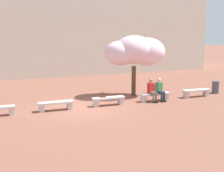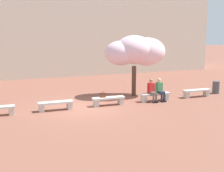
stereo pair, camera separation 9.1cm
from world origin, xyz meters
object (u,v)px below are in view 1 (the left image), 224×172
(stone_bench_near_east, at_px, (108,100))
(person_seated_right, at_px, (160,89))
(stone_bench_east_end, at_px, (155,96))
(cherry_tree_main, at_px, (135,51))
(stone_bench_far_east, at_px, (196,92))
(trash_bin, at_px, (216,87))
(stone_bench_center, at_px, (56,105))
(person_seated_left, at_px, (152,89))
(handbag, at_px, (103,95))

(stone_bench_near_east, distance_m, person_seated_right, 3.13)
(stone_bench_east_end, xyz_separation_m, cherry_tree_main, (-0.43, 1.80, 2.40))
(stone_bench_far_east, xyz_separation_m, trash_bin, (1.81, 0.45, 0.09))
(person_seated_right, bearing_deg, stone_bench_far_east, 1.19)
(cherry_tree_main, bearing_deg, stone_bench_east_end, -76.52)
(stone_bench_center, bearing_deg, person_seated_left, -0.56)
(stone_bench_center, relative_size, person_seated_left, 1.37)
(stone_bench_far_east, height_order, person_seated_left, person_seated_left)
(handbag, bearing_deg, trash_bin, 3.15)
(stone_bench_east_end, distance_m, cherry_tree_main, 3.03)
(person_seated_right, xyz_separation_m, trash_bin, (4.38, 0.50, -0.31))
(cherry_tree_main, bearing_deg, stone_bench_center, -161.11)
(stone_bench_center, distance_m, cherry_tree_main, 6.05)
(person_seated_left, relative_size, cherry_tree_main, 0.35)
(stone_bench_east_end, bearing_deg, stone_bench_near_east, 180.00)
(stone_bench_far_east, height_order, handbag, handbag)
(handbag, relative_size, cherry_tree_main, 0.09)
(stone_bench_near_east, xyz_separation_m, cherry_tree_main, (2.41, 1.80, 2.40))
(stone_bench_east_end, bearing_deg, person_seated_right, -11.25)
(person_seated_left, bearing_deg, handbag, 178.57)
(stone_bench_center, distance_m, trash_bin, 10.34)
(stone_bench_east_end, relative_size, stone_bench_far_east, 1.00)
(stone_bench_far_east, distance_m, trash_bin, 1.86)
(stone_bench_east_end, relative_size, cherry_tree_main, 0.48)
(person_seated_right, height_order, cherry_tree_main, cherry_tree_main)
(stone_bench_east_end, bearing_deg, cherry_tree_main, 103.48)
(stone_bench_near_east, height_order, person_seated_right, person_seated_right)
(trash_bin, bearing_deg, stone_bench_east_end, -174.49)
(stone_bench_near_east, height_order, cherry_tree_main, cherry_tree_main)
(trash_bin, bearing_deg, stone_bench_near_east, -176.58)
(handbag, bearing_deg, stone_bench_east_end, -0.35)
(stone_bench_near_east, height_order, trash_bin, trash_bin)
(person_seated_left, bearing_deg, stone_bench_center, 179.44)
(stone_bench_near_east, bearing_deg, stone_bench_center, 180.00)
(stone_bench_center, bearing_deg, stone_bench_near_east, 0.00)
(stone_bench_near_east, xyz_separation_m, stone_bench_east_end, (2.84, 0.00, 0.00))
(stone_bench_far_east, height_order, trash_bin, trash_bin)
(person_seated_left, height_order, handbag, person_seated_left)
(person_seated_left, bearing_deg, trash_bin, 5.84)
(person_seated_left, relative_size, handbag, 3.81)
(stone_bench_east_end, bearing_deg, stone_bench_center, 180.00)
(stone_bench_east_end, xyz_separation_m, person_seated_left, (-0.25, -0.05, 0.40))
(stone_bench_center, distance_m, handbag, 2.54)
(stone_bench_center, height_order, trash_bin, trash_bin)
(stone_bench_near_east, relative_size, cherry_tree_main, 0.48)
(stone_bench_near_east, height_order, stone_bench_far_east, same)
(stone_bench_center, xyz_separation_m, stone_bench_east_end, (5.68, 0.00, 0.00))
(stone_bench_center, height_order, handbag, handbag)
(stone_bench_east_end, height_order, trash_bin, trash_bin)
(handbag, xyz_separation_m, cherry_tree_main, (2.72, 1.78, 2.13))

